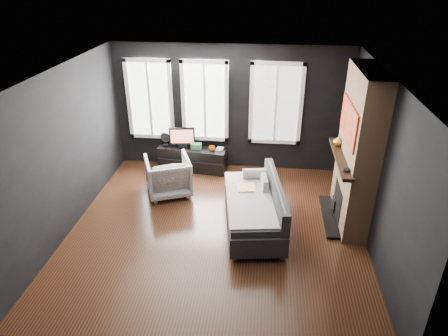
# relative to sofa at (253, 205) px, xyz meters

# --- Properties ---
(floor) EXTENTS (5.00, 5.00, 0.00)m
(floor) POSITION_rel_sofa_xyz_m (-0.61, -0.17, -0.43)
(floor) COLOR black
(floor) RESTS_ON ground
(ceiling) EXTENTS (5.00, 5.00, 0.00)m
(ceiling) POSITION_rel_sofa_xyz_m (-0.61, -0.17, 2.27)
(ceiling) COLOR white
(ceiling) RESTS_ON ground
(wall_back) EXTENTS (5.00, 0.02, 2.70)m
(wall_back) POSITION_rel_sofa_xyz_m (-0.61, 2.33, 0.92)
(wall_back) COLOR black
(wall_back) RESTS_ON ground
(wall_left) EXTENTS (0.02, 5.00, 2.70)m
(wall_left) POSITION_rel_sofa_xyz_m (-3.11, -0.17, 0.92)
(wall_left) COLOR black
(wall_left) RESTS_ON ground
(wall_right) EXTENTS (0.02, 5.00, 2.70)m
(wall_right) POSITION_rel_sofa_xyz_m (1.89, -0.17, 0.92)
(wall_right) COLOR black
(wall_right) RESTS_ON ground
(windows) EXTENTS (4.00, 0.16, 1.76)m
(windows) POSITION_rel_sofa_xyz_m (-1.06, 2.29, 1.95)
(windows) COLOR white
(windows) RESTS_ON wall_back
(fireplace) EXTENTS (0.70, 1.62, 2.70)m
(fireplace) POSITION_rel_sofa_xyz_m (1.69, 0.43, 0.92)
(fireplace) COLOR #93724C
(fireplace) RESTS_ON floor
(sofa) EXTENTS (1.28, 2.12, 0.86)m
(sofa) POSITION_rel_sofa_xyz_m (0.00, 0.00, 0.00)
(sofa) COLOR #232326
(sofa) RESTS_ON floor
(stripe_pillow) EXTENTS (0.14, 0.37, 0.36)m
(stripe_pillow) POSITION_rel_sofa_xyz_m (0.17, 0.35, 0.19)
(stripe_pillow) COLOR gray
(stripe_pillow) RESTS_ON sofa
(armchair) EXTENTS (1.06, 1.03, 0.85)m
(armchair) POSITION_rel_sofa_xyz_m (-1.71, 0.96, -0.00)
(armchair) COLOR silver
(armchair) RESTS_ON floor
(media_console) EXTENTS (1.55, 0.65, 0.52)m
(media_console) POSITION_rel_sofa_xyz_m (-1.43, 2.07, -0.17)
(media_console) COLOR black
(media_console) RESTS_ON floor
(monitor) EXTENTS (0.58, 0.19, 0.51)m
(monitor) POSITION_rel_sofa_xyz_m (-1.65, 2.09, 0.34)
(monitor) COLOR black
(monitor) RESTS_ON media_console
(desk_fan) EXTENTS (0.30, 0.30, 0.32)m
(desk_fan) POSITION_rel_sofa_xyz_m (-2.03, 2.11, 0.25)
(desk_fan) COLOR #A1A1A1
(desk_fan) RESTS_ON media_console
(mug) EXTENTS (0.14, 0.11, 0.13)m
(mug) POSITION_rel_sofa_xyz_m (-0.98, 1.96, 0.15)
(mug) COLOR #CD5804
(mug) RESTS_ON media_console
(book) EXTENTS (0.15, 0.03, 0.20)m
(book) POSITION_rel_sofa_xyz_m (-0.90, 2.06, 0.19)
(book) COLOR #BDAA94
(book) RESTS_ON media_console
(storage_box) EXTENTS (0.22, 0.14, 0.12)m
(storage_box) POSITION_rel_sofa_xyz_m (-1.33, 2.02, 0.15)
(storage_box) COLOR #33793F
(storage_box) RESTS_ON media_console
(mantel_vase) EXTENTS (0.22, 0.23, 0.18)m
(mantel_vase) POSITION_rel_sofa_xyz_m (1.44, 0.88, 0.89)
(mantel_vase) COLOR gold
(mantel_vase) RESTS_ON fireplace
(mantel_clock) EXTENTS (0.12, 0.12, 0.04)m
(mantel_clock) POSITION_rel_sofa_xyz_m (1.44, -0.12, 0.82)
(mantel_clock) COLOR black
(mantel_clock) RESTS_ON fireplace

